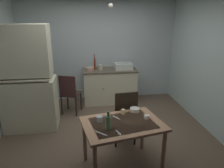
{
  "coord_description": "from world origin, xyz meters",
  "views": [
    {
      "loc": [
        -0.37,
        -3.54,
        2.18
      ],
      "look_at": [
        0.1,
        0.01,
        0.99
      ],
      "focal_mm": 33.73,
      "sensor_mm": 36.0,
      "label": 1
    }
  ],
  "objects_px": {
    "dining_table": "(123,129)",
    "serving_bowl_wide": "(135,110)",
    "mixing_bowl_counter": "(90,69)",
    "mug_tall": "(99,119)",
    "hutch_cabinet": "(28,82)",
    "chair_by_counter": "(70,93)",
    "glass_bottle": "(108,122)",
    "hand_pump": "(95,63)",
    "chair_far_side": "(124,117)",
    "sink_basin": "(123,66)"
  },
  "relations": [
    {
      "from": "dining_table",
      "to": "serving_bowl_wide",
      "type": "distance_m",
      "value": 0.44
    },
    {
      "from": "mixing_bowl_counter",
      "to": "mug_tall",
      "type": "xyz_separation_m",
      "value": [
        0.05,
        -2.4,
        -0.13
      ]
    },
    {
      "from": "hutch_cabinet",
      "to": "mug_tall",
      "type": "bearing_deg",
      "value": -46.5
    },
    {
      "from": "dining_table",
      "to": "hutch_cabinet",
      "type": "bearing_deg",
      "value": 138.24
    },
    {
      "from": "dining_table",
      "to": "mug_tall",
      "type": "bearing_deg",
      "value": 165.61
    },
    {
      "from": "chair_by_counter",
      "to": "dining_table",
      "type": "bearing_deg",
      "value": -66.2
    },
    {
      "from": "glass_bottle",
      "to": "hand_pump",
      "type": "bearing_deg",
      "value": 90.55
    },
    {
      "from": "hand_pump",
      "to": "serving_bowl_wide",
      "type": "distance_m",
      "value": 2.31
    },
    {
      "from": "hutch_cabinet",
      "to": "chair_far_side",
      "type": "distance_m",
      "value": 1.95
    },
    {
      "from": "chair_by_counter",
      "to": "glass_bottle",
      "type": "xyz_separation_m",
      "value": [
        0.63,
        -2.07,
        0.34
      ]
    },
    {
      "from": "hand_pump",
      "to": "mug_tall",
      "type": "xyz_separation_m",
      "value": [
        -0.07,
        -2.5,
        -0.26
      ]
    },
    {
      "from": "dining_table",
      "to": "chair_far_side",
      "type": "height_order",
      "value": "chair_far_side"
    },
    {
      "from": "mug_tall",
      "to": "hutch_cabinet",
      "type": "bearing_deg",
      "value": 133.5
    },
    {
      "from": "mixing_bowl_counter",
      "to": "dining_table",
      "type": "xyz_separation_m",
      "value": [
        0.37,
        -2.48,
        -0.26
      ]
    },
    {
      "from": "hand_pump",
      "to": "mug_tall",
      "type": "height_order",
      "value": "hand_pump"
    },
    {
      "from": "hand_pump",
      "to": "chair_by_counter",
      "type": "distance_m",
      "value": 1.03
    },
    {
      "from": "sink_basin",
      "to": "chair_far_side",
      "type": "relative_size",
      "value": 0.44
    },
    {
      "from": "hand_pump",
      "to": "glass_bottle",
      "type": "xyz_separation_m",
      "value": [
        0.03,
        -2.72,
        -0.2
      ]
    },
    {
      "from": "mixing_bowl_counter",
      "to": "serving_bowl_wide",
      "type": "xyz_separation_m",
      "value": [
        0.62,
        -2.14,
        -0.14
      ]
    },
    {
      "from": "mixing_bowl_counter",
      "to": "chair_by_counter",
      "type": "bearing_deg",
      "value": -131.12
    },
    {
      "from": "chair_far_side",
      "to": "serving_bowl_wide",
      "type": "height_order",
      "value": "chair_far_side"
    },
    {
      "from": "serving_bowl_wide",
      "to": "mug_tall",
      "type": "relative_size",
      "value": 1.7
    },
    {
      "from": "hutch_cabinet",
      "to": "serving_bowl_wide",
      "type": "xyz_separation_m",
      "value": [
        1.83,
        -1.07,
        -0.18
      ]
    },
    {
      "from": "serving_bowl_wide",
      "to": "chair_by_counter",
      "type": "bearing_deg",
      "value": 124.75
    },
    {
      "from": "dining_table",
      "to": "glass_bottle",
      "type": "height_order",
      "value": "glass_bottle"
    },
    {
      "from": "hutch_cabinet",
      "to": "glass_bottle",
      "type": "height_order",
      "value": "hutch_cabinet"
    },
    {
      "from": "chair_by_counter",
      "to": "glass_bottle",
      "type": "bearing_deg",
      "value": -73.01
    },
    {
      "from": "hutch_cabinet",
      "to": "mixing_bowl_counter",
      "type": "relative_size",
      "value": 9.99
    },
    {
      "from": "hutch_cabinet",
      "to": "serving_bowl_wide",
      "type": "distance_m",
      "value": 2.13
    },
    {
      "from": "dining_table",
      "to": "chair_far_side",
      "type": "xyz_separation_m",
      "value": [
        0.14,
        0.61,
        -0.12
      ]
    },
    {
      "from": "hutch_cabinet",
      "to": "chair_far_side",
      "type": "bearing_deg",
      "value": -25.08
    },
    {
      "from": "dining_table",
      "to": "chair_by_counter",
      "type": "bearing_deg",
      "value": 113.8
    },
    {
      "from": "hutch_cabinet",
      "to": "sink_basin",
      "type": "bearing_deg",
      "value": 28.58
    },
    {
      "from": "sink_basin",
      "to": "mug_tall",
      "type": "distance_m",
      "value": 2.58
    },
    {
      "from": "chair_by_counter",
      "to": "hutch_cabinet",
      "type": "bearing_deg",
      "value": -144.46
    },
    {
      "from": "sink_basin",
      "to": "serving_bowl_wide",
      "type": "height_order",
      "value": "sink_basin"
    },
    {
      "from": "serving_bowl_wide",
      "to": "glass_bottle",
      "type": "xyz_separation_m",
      "value": [
        -0.47,
        -0.48,
        0.07
      ]
    },
    {
      "from": "mug_tall",
      "to": "glass_bottle",
      "type": "bearing_deg",
      "value": -65.73
    },
    {
      "from": "dining_table",
      "to": "mug_tall",
      "type": "height_order",
      "value": "mug_tall"
    },
    {
      "from": "hand_pump",
      "to": "chair_by_counter",
      "type": "bearing_deg",
      "value": -133.21
    },
    {
      "from": "mug_tall",
      "to": "glass_bottle",
      "type": "distance_m",
      "value": 0.25
    },
    {
      "from": "mixing_bowl_counter",
      "to": "mug_tall",
      "type": "distance_m",
      "value": 2.41
    },
    {
      "from": "hand_pump",
      "to": "serving_bowl_wide",
      "type": "height_order",
      "value": "hand_pump"
    },
    {
      "from": "hutch_cabinet",
      "to": "sink_basin",
      "type": "xyz_separation_m",
      "value": [
        2.06,
        1.12,
        -0.01
      ]
    },
    {
      "from": "chair_by_counter",
      "to": "mug_tall",
      "type": "relative_size",
      "value": 10.52
    },
    {
      "from": "glass_bottle",
      "to": "chair_by_counter",
      "type": "bearing_deg",
      "value": 106.99
    },
    {
      "from": "mixing_bowl_counter",
      "to": "mug_tall",
      "type": "bearing_deg",
      "value": -88.74
    },
    {
      "from": "hand_pump",
      "to": "chair_by_counter",
      "type": "xyz_separation_m",
      "value": [
        -0.61,
        -0.65,
        -0.53
      ]
    },
    {
      "from": "hand_pump",
      "to": "glass_bottle",
      "type": "relative_size",
      "value": 1.54
    },
    {
      "from": "dining_table",
      "to": "glass_bottle",
      "type": "xyz_separation_m",
      "value": [
        -0.22,
        -0.14,
        0.2
      ]
    }
  ]
}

